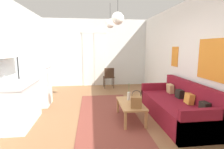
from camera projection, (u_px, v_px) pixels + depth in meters
ground_plane at (104, 126)px, 3.69m from camera, size 4.83×8.27×0.10m
wall_back at (96, 53)px, 7.26m from camera, size 4.43×0.13×2.77m
wall_right at (203, 59)px, 3.72m from camera, size 0.12×7.87×2.77m
area_rug at (108, 115)px, 4.18m from camera, size 1.37×3.38×0.01m
couch at (178, 107)px, 3.89m from camera, size 0.89×2.14×0.86m
coffee_table at (131, 105)px, 3.85m from camera, size 0.50×1.01×0.40m
bamboo_vase at (129, 96)px, 4.02m from camera, size 0.07×0.07×0.41m
handbag at (136, 101)px, 3.58m from camera, size 0.29×0.36×0.35m
refrigerator at (37, 76)px, 4.75m from camera, size 0.67×0.63×1.68m
kitchen_counter at (16, 90)px, 3.55m from camera, size 0.60×1.15×2.01m
accent_chair at (109, 76)px, 6.86m from camera, size 0.44×0.42×0.82m
pendant_lamp_near at (118, 18)px, 3.33m from camera, size 0.24×0.24×0.71m
pendant_lamp_far at (110, 24)px, 4.57m from camera, size 0.24×0.24×0.64m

